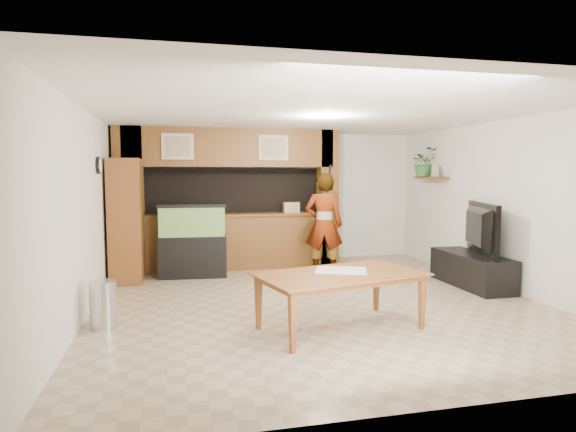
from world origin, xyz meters
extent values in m
plane|color=tan|center=(0.00, 0.00, 0.00)|extent=(6.50, 6.50, 0.00)
plane|color=white|center=(0.00, 0.00, 2.60)|extent=(6.50, 6.50, 0.00)
plane|color=beige|center=(0.00, 3.25, 1.30)|extent=(6.00, 0.00, 6.00)
plane|color=beige|center=(-3.00, 0.00, 1.30)|extent=(0.00, 6.50, 6.50)
plane|color=beige|center=(3.00, 0.00, 1.30)|extent=(0.00, 6.50, 6.50)
cube|color=brown|center=(-0.90, 2.45, 0.50)|extent=(3.80, 0.35, 1.00)
cube|color=brown|center=(-0.90, 2.45, 1.02)|extent=(3.80, 0.43, 0.04)
cube|color=brown|center=(-0.90, 2.45, 2.25)|extent=(3.80, 0.35, 0.70)
cube|color=brown|center=(-2.70, 2.45, 1.30)|extent=(0.50, 0.35, 2.60)
cube|color=brown|center=(0.95, 2.45, 1.30)|extent=(0.35, 0.35, 2.60)
cube|color=black|center=(-0.90, 3.00, 1.45)|extent=(4.20, 0.45, 0.85)
cube|color=tan|center=(-1.85, 2.26, 2.25)|extent=(0.55, 0.03, 0.45)
cube|color=tan|center=(-1.85, 2.24, 2.25)|extent=(0.43, 0.01, 0.35)
cube|color=tan|center=(-0.15, 2.26, 2.25)|extent=(0.55, 0.03, 0.45)
cube|color=tan|center=(-0.15, 2.24, 2.25)|extent=(0.43, 0.01, 0.35)
cylinder|color=black|center=(-2.97, 1.00, 1.90)|extent=(0.04, 0.25, 0.25)
cylinder|color=white|center=(-2.94, 1.00, 1.90)|extent=(0.01, 0.21, 0.21)
cube|color=brown|center=(2.85, 1.95, 1.70)|extent=(0.25, 0.90, 0.04)
cube|color=brown|center=(-2.70, 1.85, 1.01)|extent=(0.51, 0.83, 2.02)
cylinder|color=#B2B2B7|center=(-2.73, -0.64, 0.28)|extent=(0.30, 0.30, 0.56)
cube|color=black|center=(-1.63, 1.95, 0.36)|extent=(1.14, 0.43, 0.71)
cube|color=#34824A|center=(-1.63, 1.95, 0.96)|extent=(1.10, 0.40, 0.50)
cube|color=black|center=(-1.63, 1.95, 1.24)|extent=(1.14, 0.43, 0.06)
cube|color=black|center=(2.65, 0.26, 0.26)|extent=(0.57, 1.55, 0.52)
imported|color=black|center=(2.65, 0.26, 0.92)|extent=(0.62, 1.40, 0.81)
cube|color=tan|center=(2.85, 1.79, 1.83)|extent=(0.07, 0.16, 0.21)
imported|color=#29672A|center=(2.82, 2.18, 2.00)|extent=(0.53, 0.46, 0.56)
imported|color=#A07757|center=(0.59, 1.51, 0.90)|extent=(0.75, 0.61, 1.80)
cylinder|color=black|center=(0.64, 1.35, 1.84)|extent=(0.04, 0.11, 0.17)
imported|color=brown|center=(-0.07, -1.32, 0.33)|extent=(2.05, 1.45, 0.65)
cube|color=silver|center=(-0.03, -1.15, 0.66)|extent=(0.70, 0.61, 0.01)
cube|color=#A38258|center=(0.23, 2.45, 1.14)|extent=(0.30, 0.21, 0.20)
camera|label=1|loc=(-1.88, -6.40, 1.79)|focal=30.00mm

